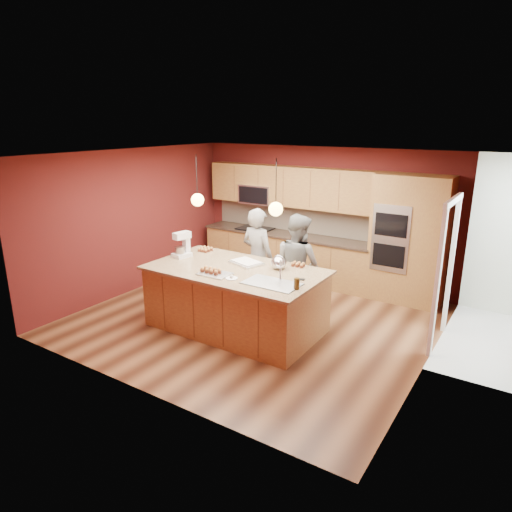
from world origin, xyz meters
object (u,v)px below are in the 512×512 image
Objects in this scene: person_right at (297,265)px; stand_mixer at (182,246)px; person_left at (258,258)px; mixing_bowl at (279,263)px; island at (236,298)px.

person_right reaches higher than stand_mixer.
person_right is at bearing 41.49° from stand_mixer.
person_left reaches higher than mixing_bowl.
person_left is at bearing 18.09° from person_right.
mixing_bowl is at bearing 21.77° from stand_mixer.
mixing_bowl is (0.02, -0.66, 0.22)m from person_right.
person_left is at bearing 59.03° from stand_mixer.
person_right is 0.69m from mixing_bowl.
stand_mixer is (-0.88, -0.96, 0.30)m from person_left.
person_left is (-0.25, 1.01, 0.37)m from island.
island reaches higher than mixing_bowl.
person_right is at bearing -174.01° from person_left.
stand_mixer is at bearing 177.46° from island.
mixing_bowl is at bearing 146.65° from person_left.
stand_mixer is 1.73× the size of mixing_bowl.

